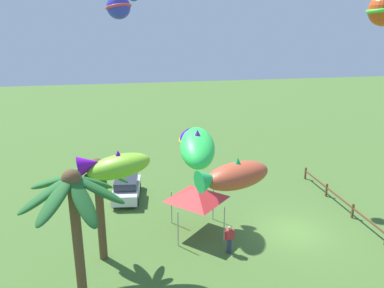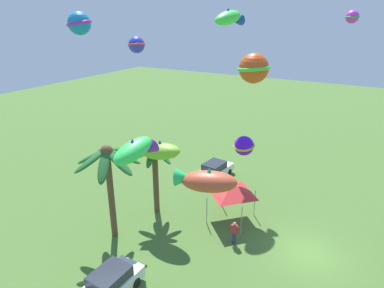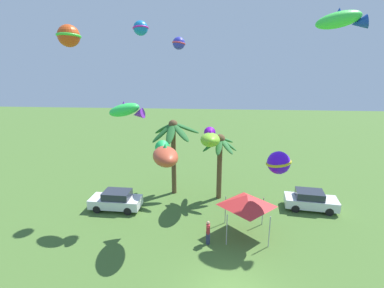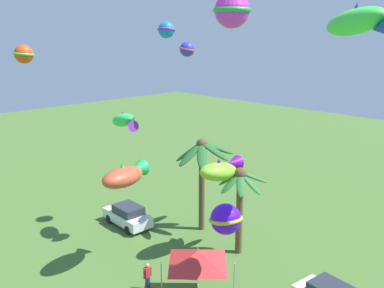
{
  "view_description": "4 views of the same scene",
  "coord_description": "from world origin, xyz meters",
  "px_view_note": "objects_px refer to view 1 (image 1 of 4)",
  "views": [
    {
      "loc": [
        -18.85,
        9.73,
        11.86
      ],
      "look_at": [
        -2.02,
        6.55,
        6.45
      ],
      "focal_mm": 36.48,
      "sensor_mm": 36.0,
      "label": 1
    },
    {
      "loc": [
        -18.07,
        -1.97,
        13.76
      ],
      "look_at": [
        -2.45,
        6.89,
        6.81
      ],
      "focal_mm": 30.92,
      "sensor_mm": 36.0,
      "label": 2
    },
    {
      "loc": [
        -1.07,
        -11.6,
        11.03
      ],
      "look_at": [
        -2.5,
        6.29,
        6.0
      ],
      "focal_mm": 27.14,
      "sensor_mm": 36.0,
      "label": 3
    },
    {
      "loc": [
        14.39,
        -7.73,
        13.17
      ],
      "look_at": [
        -0.44,
        6.79,
        7.78
      ],
      "focal_mm": 39.5,
      "sensor_mm": 36.0,
      "label": 4
    }
  ],
  "objects_px": {
    "festival_tent": "(197,193)",
    "kite_fish_0": "(114,166)",
    "kite_ball_1": "(192,140)",
    "parked_car_1": "(127,188)",
    "spectator_0": "(229,239)",
    "kite_ball_3": "(119,7)",
    "kite_fish_8": "(197,147)",
    "palm_tree_1": "(73,202)",
    "kite_fish_7": "(233,176)",
    "palm_tree_0": "(98,185)"
  },
  "relations": [
    {
      "from": "kite_ball_3",
      "to": "palm_tree_0",
      "type": "bearing_deg",
      "value": 25.25
    },
    {
      "from": "kite_ball_3",
      "to": "parked_car_1",
      "type": "bearing_deg",
      "value": 0.03
    },
    {
      "from": "palm_tree_1",
      "to": "kite_fish_8",
      "type": "bearing_deg",
      "value": -120.08
    },
    {
      "from": "palm_tree_1",
      "to": "kite_ball_1",
      "type": "relative_size",
      "value": 3.48
    },
    {
      "from": "festival_tent",
      "to": "kite_fish_8",
      "type": "bearing_deg",
      "value": 168.59
    },
    {
      "from": "palm_tree_1",
      "to": "spectator_0",
      "type": "xyz_separation_m",
      "value": [
        3.13,
        -7.33,
        -4.31
      ]
    },
    {
      "from": "festival_tent",
      "to": "kite_ball_1",
      "type": "distance_m",
      "value": 3.19
    },
    {
      "from": "kite_ball_3",
      "to": "festival_tent",
      "type": "bearing_deg",
      "value": -39.06
    },
    {
      "from": "kite_ball_3",
      "to": "kite_fish_8",
      "type": "height_order",
      "value": "kite_ball_3"
    },
    {
      "from": "palm_tree_0",
      "to": "palm_tree_1",
      "type": "bearing_deg",
      "value": 169.6
    },
    {
      "from": "kite_fish_8",
      "to": "spectator_0",
      "type": "bearing_deg",
      "value": -27.2
    },
    {
      "from": "festival_tent",
      "to": "kite_ball_1",
      "type": "xyz_separation_m",
      "value": [
        1.8,
        -0.04,
        2.64
      ]
    },
    {
      "from": "palm_tree_0",
      "to": "spectator_0",
      "type": "relative_size",
      "value": 3.48
    },
    {
      "from": "spectator_0",
      "to": "kite_fish_7",
      "type": "xyz_separation_m",
      "value": [
        -2.73,
        0.75,
        4.78
      ]
    },
    {
      "from": "kite_fish_0",
      "to": "festival_tent",
      "type": "bearing_deg",
      "value": -60.53
    },
    {
      "from": "palm_tree_1",
      "to": "kite_fish_7",
      "type": "height_order",
      "value": "palm_tree_1"
    },
    {
      "from": "kite_ball_1",
      "to": "palm_tree_1",
      "type": "bearing_deg",
      "value": 140.48
    },
    {
      "from": "palm_tree_0",
      "to": "kite_fish_8",
      "type": "relative_size",
      "value": 2.03
    },
    {
      "from": "spectator_0",
      "to": "palm_tree_1",
      "type": "bearing_deg",
      "value": 113.1
    },
    {
      "from": "spectator_0",
      "to": "kite_ball_3",
      "type": "height_order",
      "value": "kite_ball_3"
    },
    {
      "from": "palm_tree_1",
      "to": "kite_fish_8",
      "type": "xyz_separation_m",
      "value": [
        -2.55,
        -4.41,
        2.84
      ]
    },
    {
      "from": "kite_fish_0",
      "to": "kite_ball_1",
      "type": "xyz_separation_m",
      "value": [
        4.31,
        -4.48,
        -0.29
      ]
    },
    {
      "from": "palm_tree_1",
      "to": "spectator_0",
      "type": "distance_m",
      "value": 9.06
    },
    {
      "from": "kite_fish_8",
      "to": "palm_tree_1",
      "type": "bearing_deg",
      "value": 59.92
    },
    {
      "from": "palm_tree_1",
      "to": "parked_car_1",
      "type": "xyz_separation_m",
      "value": [
        10.95,
        -2.15,
        -4.38
      ]
    },
    {
      "from": "kite_ball_3",
      "to": "kite_fish_8",
      "type": "xyz_separation_m",
      "value": [
        -3.34,
        -2.25,
        -4.39
      ]
    },
    {
      "from": "kite_ball_1",
      "to": "parked_car_1",
      "type": "bearing_deg",
      "value": 47.74
    },
    {
      "from": "palm_tree_0",
      "to": "spectator_0",
      "type": "xyz_separation_m",
      "value": [
        -0.73,
        -6.62,
        -3.32
      ]
    },
    {
      "from": "parked_car_1",
      "to": "kite_fish_7",
      "type": "height_order",
      "value": "kite_fish_7"
    },
    {
      "from": "kite_fish_0",
      "to": "kite_ball_1",
      "type": "distance_m",
      "value": 6.22
    },
    {
      "from": "palm_tree_1",
      "to": "festival_tent",
      "type": "xyz_separation_m",
      "value": [
        5.58,
        -6.05,
        -2.66
      ]
    },
    {
      "from": "parked_car_1",
      "to": "kite_ball_1",
      "type": "distance_m",
      "value": 6.87
    },
    {
      "from": "kite_fish_7",
      "to": "kite_fish_8",
      "type": "distance_m",
      "value": 4.36
    },
    {
      "from": "festival_tent",
      "to": "kite_fish_0",
      "type": "height_order",
      "value": "kite_fish_0"
    },
    {
      "from": "spectator_0",
      "to": "kite_fish_8",
      "type": "bearing_deg",
      "value": 152.8
    },
    {
      "from": "festival_tent",
      "to": "kite_ball_1",
      "type": "bearing_deg",
      "value": -1.13
    },
    {
      "from": "palm_tree_1",
      "to": "parked_car_1",
      "type": "relative_size",
      "value": 1.6
    },
    {
      "from": "kite_ball_3",
      "to": "kite_fish_7",
      "type": "bearing_deg",
      "value": -95.03
    },
    {
      "from": "parked_car_1",
      "to": "spectator_0",
      "type": "xyz_separation_m",
      "value": [
        -7.82,
        -5.17,
        0.06
      ]
    },
    {
      "from": "palm_tree_1",
      "to": "kite_ball_3",
      "type": "relative_size",
      "value": 4.83
    },
    {
      "from": "palm_tree_0",
      "to": "palm_tree_1",
      "type": "distance_m",
      "value": 4.05
    },
    {
      "from": "parked_car_1",
      "to": "kite_ball_3",
      "type": "xyz_separation_m",
      "value": [
        -10.17,
        -0.01,
        11.6
      ]
    },
    {
      "from": "palm_tree_1",
      "to": "kite_ball_3",
      "type": "xyz_separation_m",
      "value": [
        0.78,
        -2.16,
        7.22
      ]
    },
    {
      "from": "kite_fish_0",
      "to": "kite_fish_8",
      "type": "relative_size",
      "value": 1.29
    },
    {
      "from": "parked_car_1",
      "to": "spectator_0",
      "type": "relative_size",
      "value": 2.57
    },
    {
      "from": "kite_ball_1",
      "to": "kite_fish_8",
      "type": "xyz_separation_m",
      "value": [
        -9.93,
        1.68,
        2.85
      ]
    },
    {
      "from": "palm_tree_0",
      "to": "parked_car_1",
      "type": "xyz_separation_m",
      "value": [
        7.09,
        -1.44,
        -3.38
      ]
    },
    {
      "from": "kite_fish_0",
      "to": "kite_ball_1",
      "type": "bearing_deg",
      "value": -46.13
    },
    {
      "from": "festival_tent",
      "to": "kite_fish_7",
      "type": "height_order",
      "value": "kite_fish_7"
    },
    {
      "from": "spectator_0",
      "to": "kite_fish_7",
      "type": "bearing_deg",
      "value": 164.65
    }
  ]
}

